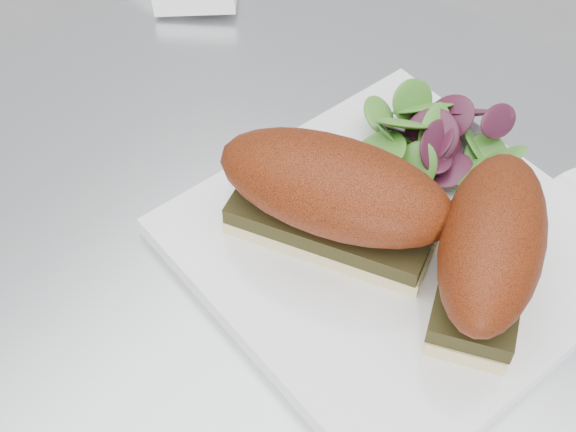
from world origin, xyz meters
name	(u,v)px	position (x,y,z in m)	size (l,w,h in m)	color
table	(280,418)	(0.00, 0.00, 0.49)	(0.70, 0.70, 0.73)	#AFB2B6
plate	(396,248)	(0.06, 0.06, 0.74)	(0.26, 0.26, 0.02)	white
sandwich_left	(334,195)	(0.02, 0.04, 0.79)	(0.18, 0.11, 0.08)	beige
sandwich_right	(490,249)	(0.12, 0.06, 0.79)	(0.11, 0.16, 0.08)	beige
salad	(433,139)	(0.04, 0.14, 0.77)	(0.11, 0.11, 0.05)	#5F9B32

